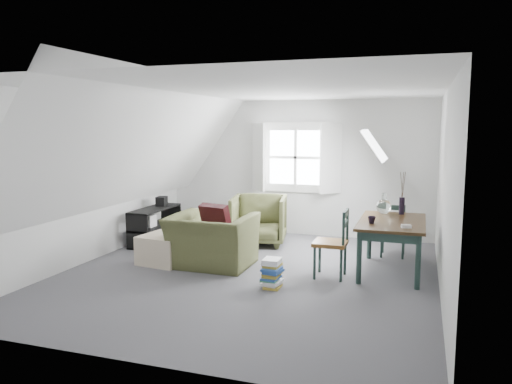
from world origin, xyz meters
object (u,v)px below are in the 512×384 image
(armchair_near, at_px, (212,266))
(dining_chair_near, at_px, (333,242))
(ottoman, at_px, (165,249))
(media_shelf, at_px, (154,227))
(dining_chair_far, at_px, (393,229))
(dining_table, at_px, (392,227))
(armchair_far, at_px, (259,244))
(magazine_stack, at_px, (272,273))

(armchair_near, distance_m, dining_chair_near, 1.83)
(ottoman, bearing_deg, media_shelf, 126.64)
(armchair_near, relative_size, dining_chair_far, 1.38)
(dining_table, height_order, dining_chair_near, dining_chair_near)
(dining_chair_near, xyz_separation_m, media_shelf, (-3.30, 0.99, -0.21))
(armchair_near, relative_size, armchair_far, 1.25)
(ottoman, xyz_separation_m, media_shelf, (-0.80, 1.08, 0.06))
(magazine_stack, bearing_deg, dining_table, 39.95)
(dining_chair_near, height_order, magazine_stack, dining_chair_near)
(ottoman, xyz_separation_m, magazine_stack, (1.84, -0.59, -0.03))
(media_shelf, xyz_separation_m, magazine_stack, (2.65, -1.67, -0.09))
(dining_chair_near, bearing_deg, media_shelf, -119.38)
(dining_chair_near, relative_size, magazine_stack, 2.53)
(dining_chair_near, bearing_deg, magazine_stack, -56.71)
(armchair_far, relative_size, dining_table, 0.63)
(armchair_far, height_order, dining_chair_far, dining_chair_far)
(armchair_far, bearing_deg, ottoman, -131.63)
(armchair_far, bearing_deg, dining_chair_near, -55.18)
(media_shelf, distance_m, magazine_stack, 3.13)
(armchair_near, distance_m, media_shelf, 1.86)
(dining_table, relative_size, media_shelf, 1.22)
(dining_table, height_order, dining_chair_far, dining_chair_far)
(dining_chair_far, distance_m, media_shelf, 4.03)
(ottoman, distance_m, magazine_stack, 1.93)
(armchair_near, distance_m, dining_table, 2.62)
(armchair_near, height_order, media_shelf, media_shelf)
(magazine_stack, bearing_deg, armchair_near, 149.59)
(dining_chair_near, distance_m, media_shelf, 3.45)
(armchair_near, distance_m, magazine_stack, 1.30)
(armchair_near, xyz_separation_m, dining_chair_near, (1.76, 0.03, 0.48))
(armchair_near, xyz_separation_m, armchair_far, (0.21, 1.54, 0.00))
(armchair_far, distance_m, dining_table, 2.58)
(dining_chair_far, bearing_deg, media_shelf, 15.55)
(armchair_far, relative_size, dining_chair_near, 1.00)
(dining_chair_near, xyz_separation_m, magazine_stack, (-0.65, -0.68, -0.30))
(dining_chair_far, bearing_deg, dining_table, 101.76)
(ottoman, distance_m, dining_chair_far, 3.53)
(armchair_far, height_order, ottoman, ottoman)
(armchair_near, relative_size, dining_chair_near, 1.25)
(dining_table, xyz_separation_m, magazine_stack, (-1.38, -1.16, -0.45))
(armchair_near, distance_m, armchair_far, 1.55)
(dining_table, bearing_deg, armchair_near, -164.70)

